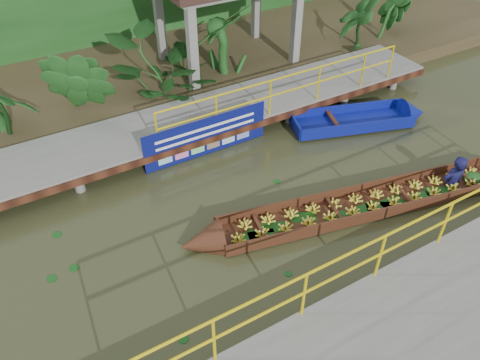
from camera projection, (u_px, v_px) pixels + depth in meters
ground at (248, 214)px, 10.43m from camera, size 80.00×80.00×0.00m
land_strip at (131, 72)px, 15.30m from camera, size 30.00×8.00×0.45m
far_dock at (183, 124)px, 12.43m from camera, size 16.00×2.06×1.66m
near_dock at (427, 330)px, 7.82m from camera, size 18.00×2.40×1.73m
vendor_boat at (385, 196)px, 10.56m from camera, size 8.69×2.64×2.03m
moored_blue_boat at (382, 118)px, 13.27m from camera, size 4.01×2.14×0.93m
blue_banner at (207, 136)px, 11.84m from camera, size 3.40×0.04×1.06m
tropical_plants at (222, 48)px, 13.96m from camera, size 14.52×1.52×1.89m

